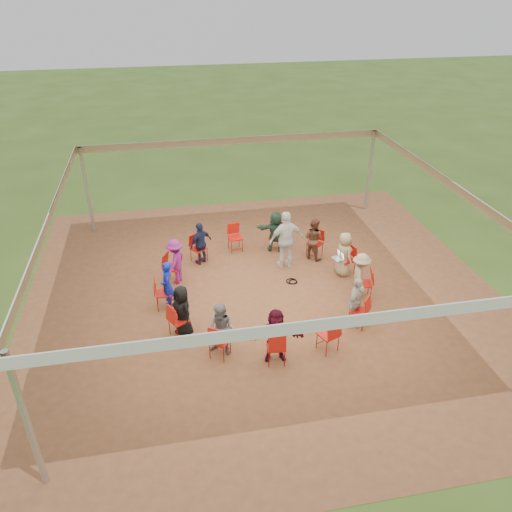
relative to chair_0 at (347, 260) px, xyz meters
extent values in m
plane|color=#37561B|center=(-2.65, -0.70, -0.45)|extent=(80.00, 80.00, 0.00)
plane|color=brown|center=(-2.65, -0.70, -0.44)|extent=(13.00, 13.00, 0.00)
cylinder|color=#B2B2B7|center=(-7.65, -5.70, 1.05)|extent=(0.12, 0.12, 3.00)
cylinder|color=#B2B2B7|center=(-7.65, 4.30, 1.05)|extent=(0.12, 0.12, 3.00)
cylinder|color=#B2B2B7|center=(2.35, 4.30, 1.05)|extent=(0.12, 0.12, 3.00)
plane|color=white|center=(-2.65, -0.70, 2.55)|extent=(10.30, 10.30, 0.00)
cube|color=white|center=(-2.65, -5.85, 2.43)|extent=(10.30, 0.03, 0.24)
cube|color=white|center=(-2.65, 4.45, 2.43)|extent=(10.30, 0.03, 0.24)
cube|color=white|center=(-7.80, -0.70, 2.43)|extent=(0.03, 10.30, 0.24)
cube|color=white|center=(2.50, -0.70, 2.43)|extent=(0.03, 10.30, 0.24)
imported|color=tan|center=(-0.12, -0.03, 0.24)|extent=(0.53, 0.74, 1.36)
imported|color=brown|center=(-0.72, 1.07, 0.24)|extent=(0.73, 0.74, 1.36)
imported|color=#284C36|center=(-1.76, 1.77, 0.24)|extent=(1.35, 0.87, 1.36)
imported|color=#1B2244|center=(-4.17, 1.44, 0.24)|extent=(0.89, 0.80, 1.36)
imported|color=#851B6E|center=(-4.99, 0.48, 0.24)|extent=(0.78, 0.98, 1.36)
imported|color=#0F1DA5|center=(-5.27, -0.74, 0.24)|extent=(0.33, 0.50, 1.36)
imported|color=black|center=(-4.95, -1.95, 0.24)|extent=(0.64, 0.76, 1.36)
imported|color=slate|center=(-4.11, -2.88, 0.24)|extent=(0.76, 0.68, 1.36)
imported|color=#430A18|center=(-2.93, -3.30, 0.24)|extent=(1.30, 0.60, 1.36)
imported|color=beige|center=(-0.66, -2.41, 0.24)|extent=(0.83, 0.87, 1.36)
imported|color=tan|center=(-0.10, -1.29, 0.24)|extent=(0.62, 0.95, 1.36)
imported|color=silver|center=(-1.68, 0.71, 0.47)|extent=(1.15, 0.71, 1.84)
torus|color=black|center=(-1.71, -0.17, -0.43)|extent=(0.41, 0.41, 0.03)
torus|color=black|center=(-1.67, -0.21, -0.43)|extent=(0.33, 0.33, 0.03)
cube|color=#B7B7BC|center=(-0.33, -0.09, 0.13)|extent=(0.31, 0.38, 0.02)
cube|color=#B7B7BC|center=(-0.22, -0.06, 0.25)|extent=(0.15, 0.34, 0.22)
cube|color=#CCE0FF|center=(-0.23, -0.06, 0.25)|extent=(0.13, 0.30, 0.18)
camera|label=1|loc=(-5.07, -12.01, 7.44)|focal=35.00mm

